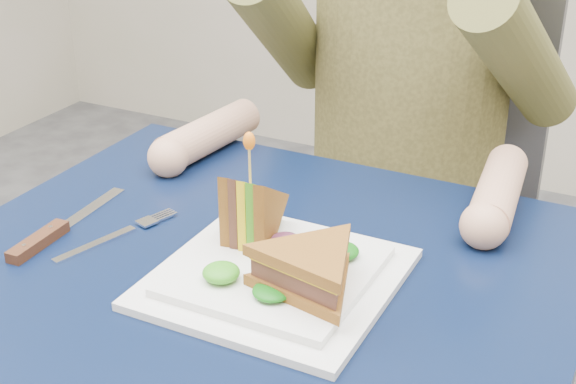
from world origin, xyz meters
The scene contains 12 objects.
table centered at (0.00, 0.00, 0.65)m, with size 0.75×0.75×0.73m.
chair centered at (0.00, 0.71, 0.54)m, with size 0.42×0.40×0.93m.
diner centered at (0.00, 0.59, 0.91)m, with size 0.54×0.59×0.74m.
plate centered at (0.05, 0.03, 0.74)m, with size 0.26×0.26×0.02m.
sandwich_flat centered at (0.10, 0.00, 0.78)m, with size 0.17×0.17×0.05m.
sandwich_upright centered at (-0.01, 0.07, 0.78)m, with size 0.08×0.13×0.13m.
fork centered at (-0.18, 0.03, 0.73)m, with size 0.07×0.18×0.01m.
knife centered at (-0.25, -0.01, 0.74)m, with size 0.03×0.22×0.02m.
toothpick centered at (-0.01, 0.07, 0.85)m, with size 0.00×0.00×0.06m, color tan.
toothpick_frill centered at (-0.01, 0.07, 0.88)m, with size 0.01×0.01×0.02m, color orange.
lettuce_spill centered at (0.05, 0.04, 0.76)m, with size 0.15×0.13×0.02m, color #337A14, non-canonical shape.
onion_ring centered at (0.06, 0.03, 0.77)m, with size 0.04×0.04×0.01m, color #9E4C7A.
Camera 1 is at (0.41, -0.66, 1.22)m, focal length 50.00 mm.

